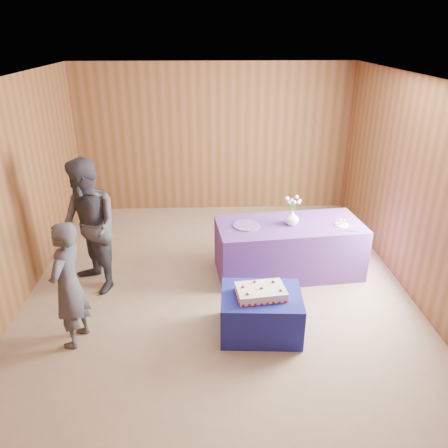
{
  "coord_description": "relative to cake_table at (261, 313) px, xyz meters",
  "views": [
    {
      "loc": [
        -0.13,
        -4.93,
        3.22
      ],
      "look_at": [
        0.07,
        0.1,
        0.95
      ],
      "focal_mm": 35.0,
      "sensor_mm": 36.0,
      "label": 1
    }
  ],
  "objects": [
    {
      "name": "ground",
      "position": [
        -0.46,
        0.85,
        -0.25
      ],
      "size": [
        6.0,
        6.0,
        0.0
      ],
      "primitive_type": "plane",
      "color": "gray",
      "rests_on": "ground"
    },
    {
      "name": "room_shell",
      "position": [
        -0.46,
        0.85,
        1.55
      ],
      "size": [
        5.04,
        6.04,
        2.72
      ],
      "color": "brown",
      "rests_on": "ground"
    },
    {
      "name": "cake_table",
      "position": [
        0.0,
        0.0,
        0.0
      ],
      "size": [
        0.94,
        0.76,
        0.5
      ],
      "primitive_type": "cube",
      "rotation": [
        0.0,
        0.0,
        -0.06
      ],
      "color": "#1A1B94",
      "rests_on": "ground"
    },
    {
      "name": "serving_table",
      "position": [
        0.55,
        1.35,
        0.12
      ],
      "size": [
        2.08,
        1.11,
        0.75
      ],
      "primitive_type": "cube",
      "rotation": [
        0.0,
        0.0,
        0.11
      ],
      "color": "#492E7F",
      "rests_on": "ground"
    },
    {
      "name": "sheet_cake",
      "position": [
        -0.01,
        -0.02,
        0.3
      ],
      "size": [
        0.6,
        0.45,
        0.13
      ],
      "rotation": [
        0.0,
        0.0,
        0.12
      ],
      "color": "silver",
      "rests_on": "cake_table"
    },
    {
      "name": "vase",
      "position": [
        0.56,
        1.33,
        0.6
      ],
      "size": [
        0.2,
        0.2,
        0.2
      ],
      "primitive_type": "imported",
      "rotation": [
        0.0,
        0.0,
        -0.03
      ],
      "color": "white",
      "rests_on": "serving_table"
    },
    {
      "name": "flower_spray",
      "position": [
        0.56,
        1.33,
        0.85
      ],
      "size": [
        0.23,
        0.23,
        0.17
      ],
      "color": "#255D25",
      "rests_on": "vase"
    },
    {
      "name": "platter",
      "position": [
        -0.06,
        1.29,
        0.51
      ],
      "size": [
        0.48,
        0.48,
        0.02
      ],
      "primitive_type": "cylinder",
      "rotation": [
        0.0,
        0.0,
        0.39
      ],
      "color": "#6F4F9E",
      "rests_on": "serving_table"
    },
    {
      "name": "plate",
      "position": [
        1.24,
        1.27,
        0.51
      ],
      "size": [
        0.23,
        0.23,
        0.01
      ],
      "primitive_type": "cylinder",
      "rotation": [
        0.0,
        0.0,
        -0.29
      ],
      "color": "white",
      "rests_on": "serving_table"
    },
    {
      "name": "cake_slice",
      "position": [
        1.24,
        1.27,
        0.55
      ],
      "size": [
        0.09,
        0.08,
        0.09
      ],
      "rotation": [
        0.0,
        0.0,
        -0.17
      ],
      "color": "silver",
      "rests_on": "plate"
    },
    {
      "name": "knife",
      "position": [
        1.28,
        1.08,
        0.5
      ],
      "size": [
        0.26,
        0.08,
        0.0
      ],
      "primitive_type": "cube",
      "rotation": [
        0.0,
        0.0,
        -0.25
      ],
      "color": "silver",
      "rests_on": "serving_table"
    },
    {
      "name": "guest_left",
      "position": [
        -2.07,
        -0.08,
        0.47
      ],
      "size": [
        0.45,
        0.59,
        1.44
      ],
      "primitive_type": "imported",
      "rotation": [
        0.0,
        0.0,
        -1.78
      ],
      "color": "#3A3A44",
      "rests_on": "ground"
    },
    {
      "name": "guest_right",
      "position": [
        -2.11,
        1.03,
        0.64
      ],
      "size": [
        1.07,
        1.1,
        1.78
      ],
      "primitive_type": "imported",
      "rotation": [
        0.0,
        0.0,
        -0.89
      ],
      "color": "#353540",
      "rests_on": "ground"
    }
  ]
}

